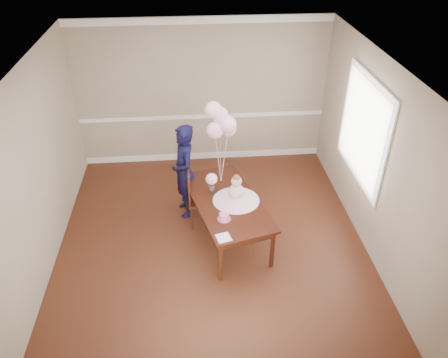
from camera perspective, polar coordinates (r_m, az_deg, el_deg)
floor at (r=6.60m, az=-1.57°, el=-8.40°), size 4.50×5.00×0.00m
ceiling at (r=5.19m, az=-2.04°, el=14.33°), size 4.50×5.00×0.02m
wall_back at (r=8.01m, az=-2.88°, el=11.08°), size 4.50×0.02×2.70m
wall_front at (r=3.90m, az=0.58°, el=-18.20°), size 4.50×0.02×2.70m
wall_left at (r=6.11m, az=-23.33°, el=0.50°), size 0.02×5.00×2.70m
wall_right at (r=6.29m, az=19.16°, el=2.45°), size 0.02×5.00×2.70m
chair_rail_trim at (r=8.18m, az=-2.79°, el=8.14°), size 4.50×0.02×0.07m
crown_molding at (r=7.60m, az=-3.16°, el=20.00°), size 4.50×0.02×0.12m
baseboard_trim at (r=8.58m, az=-2.64°, el=3.07°), size 4.50×0.02×0.12m
window_frame at (r=6.59m, az=17.75°, el=6.18°), size 0.02×1.66×1.56m
window_blinds at (r=6.58m, az=17.61°, el=6.18°), size 0.01×1.50×1.40m
dining_table_top at (r=6.32m, az=0.31°, el=-2.95°), size 1.31×1.95×0.04m
table_apron at (r=6.36m, az=0.31°, el=-3.43°), size 1.20×1.84×0.09m
table_leg_fl at (r=5.86m, az=-0.43°, el=-10.83°), size 0.08×0.08×0.62m
table_leg_fr at (r=6.07m, az=6.33°, el=-9.11°), size 0.08×0.08×0.62m
table_leg_bl at (r=7.07m, az=-4.82°, el=-1.99°), size 0.08×0.08×0.62m
table_leg_br at (r=7.25m, az=0.88°, el=-0.84°), size 0.08×0.08×0.62m
baby_skirt at (r=6.29m, az=1.60°, el=-2.44°), size 0.83×0.83×0.09m
baby_torso at (r=6.22m, az=1.61°, el=-1.58°), size 0.21×0.21×0.21m
baby_head at (r=6.13m, az=1.64°, el=-0.29°), size 0.15×0.15×0.15m
baby_hair at (r=6.10m, az=1.65°, el=0.13°), size 0.11×0.11×0.11m
cake_platter at (r=5.96m, az=0.01°, el=-5.25°), size 0.24×0.24×0.01m
birthday_cake at (r=5.93m, az=0.01°, el=-4.89°), size 0.16×0.16×0.09m
cake_flower_a at (r=5.90m, az=0.01°, el=-4.45°), size 0.03×0.03×0.03m
cake_flower_b at (r=5.92m, az=0.19°, el=-4.30°), size 0.03×0.03×0.03m
rose_vase_near at (r=6.44m, az=-1.61°, el=-1.18°), size 0.11×0.11×0.14m
roses_near at (r=6.35m, az=-1.64°, el=0.01°), size 0.17×0.17×0.17m
napkin at (r=5.67m, az=-0.06°, el=-7.66°), size 0.22×0.22×0.01m
balloon_weight at (r=6.71m, az=-0.40°, el=-0.23°), size 0.04×0.04×0.02m
balloon_a at (r=6.23m, az=-1.20°, el=6.36°), size 0.25×0.25×0.25m
balloon_b at (r=6.21m, az=0.49°, el=7.17°), size 0.25×0.25×0.25m
balloon_c at (r=6.26m, az=-0.55°, el=8.32°), size 0.25×0.25×0.25m
balloon_d at (r=6.21m, az=-1.39°, el=9.01°), size 0.25×0.25×0.25m
balloon_e at (r=6.38m, az=0.50°, el=6.59°), size 0.25×0.25×0.25m
balloon_ribbon_a at (r=6.49m, az=-0.78°, el=2.44°), size 0.08×0.02×0.74m
balloon_ribbon_b at (r=6.48m, az=0.03°, el=2.82°), size 0.10×0.02×0.83m
balloon_ribbon_c at (r=6.50m, az=-0.47°, el=3.38°), size 0.01×0.09×0.92m
balloon_ribbon_d at (r=6.47m, az=-0.87°, el=3.69°), size 0.09×0.07×1.01m
balloon_ribbon_e at (r=6.57m, az=0.04°, el=2.59°), size 0.11×0.09×0.69m
dining_chair_seat at (r=6.74m, az=-2.88°, el=-2.68°), size 0.42×0.42×0.05m
chair_leg_fl at (r=6.74m, az=-4.20°, el=-5.14°), size 0.04×0.04×0.41m
chair_leg_fr at (r=6.75m, az=-1.30°, el=-4.98°), size 0.04×0.04×0.41m
chair_leg_bl at (r=7.01m, az=-4.30°, el=-3.40°), size 0.04×0.04×0.41m
chair_leg_br at (r=7.02m, az=-1.52°, el=-3.25°), size 0.04×0.04×0.41m
chair_back_post_l at (r=6.44m, az=-4.55°, el=-1.70°), size 0.04×0.04×0.53m
chair_back_post_r at (r=6.72m, az=-4.63°, el=-0.03°), size 0.04×0.04×0.53m
chair_slat_low at (r=6.65m, az=-4.55°, el=-1.65°), size 0.03×0.38×0.05m
chair_slat_mid at (r=6.56m, az=-4.60°, el=-0.57°), size 0.03×0.38×0.05m
chair_slat_top at (r=6.48m, az=-4.66°, el=0.53°), size 0.03×0.38×0.05m
woman at (r=6.78m, az=-5.21°, el=0.98°), size 0.48×0.63×1.55m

